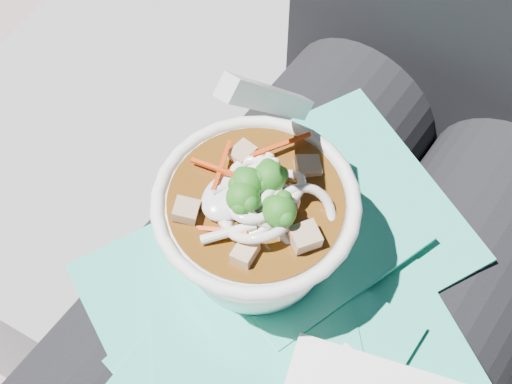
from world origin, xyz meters
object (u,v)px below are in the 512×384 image
Objects in this scene: stone_ledge at (351,327)px; plastic_bag at (278,311)px; person_body at (361,238)px; lap at (300,331)px; udon_bowl at (257,219)px.

plastic_bag reaches higher than stone_ledge.
plastic_bag is (-0.01, -0.12, 0.07)m from person_body.
stone_ledge is 0.97× the size of person_body.
plastic_bag is at bearing -93.19° from person_body.
lap is 1.30× the size of plastic_bag.
plastic_bag is (-0.01, -0.17, 0.40)m from stone_ledge.
person_body reaches higher than stone_ledge.
udon_bowl reaches higher than plastic_bag.
lap is 0.15m from udon_bowl.
lap is at bearing -0.33° from udon_bowl.
lap is 0.47× the size of person_body.
person_body is (-0.00, 0.09, 0.02)m from lap.
udon_bowl is (-0.04, -0.15, 0.46)m from stone_ledge.
udon_bowl is at bearing -106.07° from stone_ledge.
stone_ledge is 0.49m from udon_bowl.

